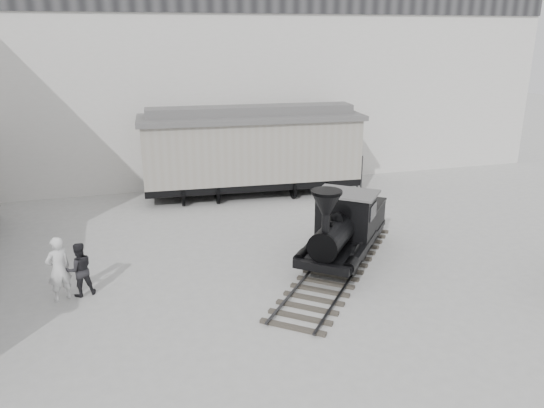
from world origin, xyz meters
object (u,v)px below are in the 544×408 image
object	(u,v)px
locomotive	(343,231)
visitor_a	(59,269)
visitor_b	(79,269)
boxcar	(251,149)

from	to	relation	value
locomotive	visitor_a	world-z (taller)	locomotive
visitor_b	boxcar	bearing A→B (deg)	-146.03
locomotive	boxcar	world-z (taller)	boxcar
locomotive	boxcar	xyz separation A→B (m)	(-0.96, 8.28, 1.07)
visitor_b	visitor_a	bearing A→B (deg)	0.39
boxcar	visitor_b	world-z (taller)	boxcar
visitor_a	visitor_b	distance (m)	0.56
locomotive	boxcar	size ratio (longest dim) A/B	0.74
locomotive	visitor_a	size ratio (longest dim) A/B	3.96
visitor_a	visitor_b	size ratio (longest dim) A/B	1.18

